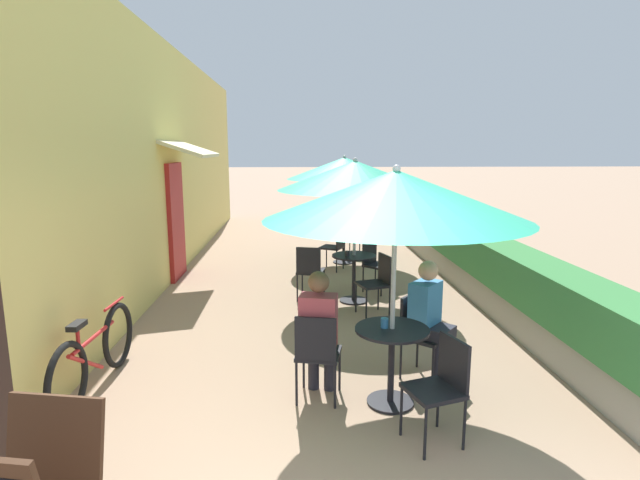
{
  "coord_description": "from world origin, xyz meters",
  "views": [
    {
      "loc": [
        -0.23,
        -2.64,
        2.37
      ],
      "look_at": [
        0.15,
        4.73,
        1.0
      ],
      "focal_mm": 28.0,
      "sensor_mm": 36.0,
      "label": 1
    }
  ],
  "objects_px": {
    "patio_table_mid": "(354,270)",
    "patio_umbrella_mid": "(355,175)",
    "cafe_chair_near_back": "(442,382)",
    "cafe_chair_near_right": "(317,350)",
    "seated_patron_near_left": "(430,315)",
    "cafe_chair_mid_back": "(310,268)",
    "patio_table_far": "(344,239)",
    "cafe_chair_mid_right": "(375,261)",
    "coffee_cup_near": "(384,323)",
    "patio_umbrella_near": "(396,195)",
    "cafe_chair_near_left": "(419,329)",
    "coffee_cup_far": "(350,225)",
    "patio_umbrella_far": "(344,168)",
    "bicycle_leaning": "(95,354)",
    "cafe_chair_far_right": "(335,244)",
    "patio_table_near": "(391,353)",
    "cafe_chair_mid_left": "(378,279)",
    "cafe_chair_far_left": "(351,233)",
    "coffee_cup_mid": "(347,254)",
    "seated_patron_near_right": "(319,328)"
  },
  "relations": [
    {
      "from": "cafe_chair_mid_left",
      "to": "cafe_chair_mid_back",
      "type": "height_order",
      "value": "same"
    },
    {
      "from": "patio_table_mid",
      "to": "coffee_cup_mid",
      "type": "relative_size",
      "value": 8.22
    },
    {
      "from": "patio_umbrella_mid",
      "to": "cafe_chair_mid_back",
      "type": "xyz_separation_m",
      "value": [
        -0.68,
        0.08,
        -1.44
      ]
    },
    {
      "from": "patio_umbrella_mid",
      "to": "cafe_chair_mid_left",
      "type": "relative_size",
      "value": 2.69
    },
    {
      "from": "cafe_chair_near_right",
      "to": "cafe_chair_mid_right",
      "type": "relative_size",
      "value": 1.0
    },
    {
      "from": "seated_patron_near_left",
      "to": "coffee_cup_far",
      "type": "xyz_separation_m",
      "value": [
        -0.22,
        5.4,
        0.1
      ]
    },
    {
      "from": "patio_table_mid",
      "to": "patio_table_far",
      "type": "xyz_separation_m",
      "value": [
        0.11,
        2.67,
        0.0
      ]
    },
    {
      "from": "patio_umbrella_far",
      "to": "cafe_chair_far_left",
      "type": "relative_size",
      "value": 2.69
    },
    {
      "from": "coffee_cup_near",
      "to": "patio_table_far",
      "type": "distance_m",
      "value": 5.83
    },
    {
      "from": "patio_table_far",
      "to": "cafe_chair_far_right",
      "type": "relative_size",
      "value": 0.85
    },
    {
      "from": "patio_table_near",
      "to": "patio_umbrella_far",
      "type": "xyz_separation_m",
      "value": [
        0.13,
        5.84,
        1.46
      ]
    },
    {
      "from": "cafe_chair_near_back",
      "to": "cafe_chair_near_right",
      "type": "bearing_deg",
      "value": 36.4
    },
    {
      "from": "cafe_chair_near_right",
      "to": "patio_umbrella_far",
      "type": "bearing_deg",
      "value": 93.75
    },
    {
      "from": "coffee_cup_mid",
      "to": "coffee_cup_near",
      "type": "bearing_deg",
      "value": -89.54
    },
    {
      "from": "bicycle_leaning",
      "to": "patio_umbrella_far",
      "type": "bearing_deg",
      "value": 64.43
    },
    {
      "from": "cafe_chair_near_back",
      "to": "patio_umbrella_mid",
      "type": "distance_m",
      "value": 4.07
    },
    {
      "from": "patio_table_mid",
      "to": "patio_table_far",
      "type": "bearing_deg",
      "value": 87.74
    },
    {
      "from": "cafe_chair_far_right",
      "to": "coffee_cup_far",
      "type": "relative_size",
      "value": 9.67
    },
    {
      "from": "patio_table_near",
      "to": "cafe_chair_near_back",
      "type": "bearing_deg",
      "value": -65.38
    },
    {
      "from": "cafe_chair_mid_right",
      "to": "cafe_chair_mid_back",
      "type": "height_order",
      "value": "same"
    },
    {
      "from": "patio_table_far",
      "to": "cafe_chair_near_back",
      "type": "bearing_deg",
      "value": -88.63
    },
    {
      "from": "patio_table_mid",
      "to": "patio_umbrella_mid",
      "type": "xyz_separation_m",
      "value": [
        -0.0,
        -0.0,
        1.46
      ]
    },
    {
      "from": "patio_umbrella_near",
      "to": "seated_patron_near_right",
      "type": "distance_m",
      "value": 1.44
    },
    {
      "from": "cafe_chair_near_left",
      "to": "cafe_chair_near_right",
      "type": "xyz_separation_m",
      "value": [
        -1.08,
        -0.5,
        0.0
      ]
    },
    {
      "from": "cafe_chair_mid_back",
      "to": "coffee_cup_near",
      "type": "bearing_deg",
      "value": -66.33
    },
    {
      "from": "patio_umbrella_far",
      "to": "cafe_chair_far_right",
      "type": "bearing_deg",
      "value": -109.92
    },
    {
      "from": "coffee_cup_far",
      "to": "bicycle_leaning",
      "type": "height_order",
      "value": "coffee_cup_far"
    },
    {
      "from": "patio_table_near",
      "to": "patio_umbrella_mid",
      "type": "distance_m",
      "value": 3.49
    },
    {
      "from": "patio_table_near",
      "to": "seated_patron_near_left",
      "type": "relative_size",
      "value": 0.59
    },
    {
      "from": "seated_patron_near_left",
      "to": "seated_patron_near_right",
      "type": "distance_m",
      "value": 1.18
    },
    {
      "from": "seated_patron_near_left",
      "to": "coffee_cup_near",
      "type": "height_order",
      "value": "seated_patron_near_left"
    },
    {
      "from": "cafe_chair_mid_back",
      "to": "coffee_cup_mid",
      "type": "bearing_deg",
      "value": -6.26
    },
    {
      "from": "patio_umbrella_far",
      "to": "coffee_cup_far",
      "type": "xyz_separation_m",
      "value": [
        0.13,
        0.05,
        -1.17
      ]
    },
    {
      "from": "cafe_chair_near_back",
      "to": "coffee_cup_near",
      "type": "height_order",
      "value": "cafe_chair_near_back"
    },
    {
      "from": "cafe_chair_mid_right",
      "to": "cafe_chair_far_left",
      "type": "bearing_deg",
      "value": -135.04
    },
    {
      "from": "patio_umbrella_far",
      "to": "bicycle_leaning",
      "type": "height_order",
      "value": "patio_umbrella_far"
    },
    {
      "from": "cafe_chair_near_back",
      "to": "coffee_cup_mid",
      "type": "distance_m",
      "value": 3.71
    },
    {
      "from": "cafe_chair_far_right",
      "to": "patio_umbrella_far",
      "type": "bearing_deg",
      "value": 6.4
    },
    {
      "from": "cafe_chair_mid_left",
      "to": "seated_patron_near_left",
      "type": "bearing_deg",
      "value": 168.6
    },
    {
      "from": "patio_umbrella_near",
      "to": "coffee_cup_far",
      "type": "relative_size",
      "value": 26.02
    },
    {
      "from": "seated_patron_near_left",
      "to": "patio_table_mid",
      "type": "relative_size",
      "value": 1.69
    },
    {
      "from": "cafe_chair_near_right",
      "to": "cafe_chair_mid_back",
      "type": "relative_size",
      "value": 1.0
    },
    {
      "from": "seated_patron_near_left",
      "to": "cafe_chair_mid_back",
      "type": "xyz_separation_m",
      "value": [
        -1.14,
        2.77,
        -0.17
      ]
    },
    {
      "from": "cafe_chair_near_right",
      "to": "patio_umbrella_near",
      "type": "bearing_deg",
      "value": 6.4
    },
    {
      "from": "patio_table_mid",
      "to": "cafe_chair_mid_right",
      "type": "distance_m",
      "value": 0.69
    },
    {
      "from": "patio_umbrella_near",
      "to": "coffee_cup_far",
      "type": "bearing_deg",
      "value": 87.46
    },
    {
      "from": "cafe_chair_near_right",
      "to": "patio_table_mid",
      "type": "xyz_separation_m",
      "value": [
        0.71,
        3.11,
        -0.01
      ]
    },
    {
      "from": "seated_patron_near_left",
      "to": "patio_table_far",
      "type": "distance_m",
      "value": 5.37
    },
    {
      "from": "cafe_chair_near_left",
      "to": "cafe_chair_near_right",
      "type": "relative_size",
      "value": 1.0
    },
    {
      "from": "patio_umbrella_far",
      "to": "coffee_cup_far",
      "type": "height_order",
      "value": "patio_umbrella_far"
    }
  ]
}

